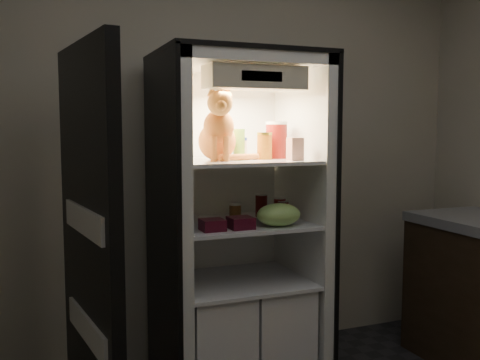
{
  "coord_description": "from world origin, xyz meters",
  "views": [
    {
      "loc": [
        -1.09,
        -1.43,
        1.46
      ],
      "look_at": [
        0.0,
        1.32,
        1.18
      ],
      "focal_mm": 40.0,
      "sensor_mm": 36.0,
      "label": 1
    }
  ],
  "objects_px": {
    "parmesan_shaker": "(239,144)",
    "soda_can_b": "(280,209)",
    "grape_bag": "(279,215)",
    "berry_box_left": "(212,225)",
    "berry_box_right": "(241,223)",
    "tabby_cat": "(218,132)",
    "mayo_tub": "(240,148)",
    "cream_carton": "(295,149)",
    "refrigerator": "(236,246)",
    "condiment_jar": "(235,212)",
    "pepper_jar": "(276,140)",
    "salsa_jar": "(265,146)",
    "soda_can_c": "(283,211)",
    "soda_can_a": "(261,206)"
  },
  "relations": [
    {
      "from": "soda_can_a",
      "to": "soda_can_b",
      "type": "relative_size",
      "value": 1.03
    },
    {
      "from": "parmesan_shaker",
      "to": "soda_can_b",
      "type": "bearing_deg",
      "value": -23.11
    },
    {
      "from": "condiment_jar",
      "to": "grape_bag",
      "type": "bearing_deg",
      "value": -61.11
    },
    {
      "from": "tabby_cat",
      "to": "soda_can_a",
      "type": "xyz_separation_m",
      "value": [
        0.32,
        0.14,
        -0.43
      ]
    },
    {
      "from": "soda_can_b",
      "to": "salsa_jar",
      "type": "bearing_deg",
      "value": -178.24
    },
    {
      "from": "condiment_jar",
      "to": "grape_bag",
      "type": "distance_m",
      "value": 0.3
    },
    {
      "from": "pepper_jar",
      "to": "soda_can_c",
      "type": "bearing_deg",
      "value": -92.39
    },
    {
      "from": "tabby_cat",
      "to": "grape_bag",
      "type": "height_order",
      "value": "tabby_cat"
    },
    {
      "from": "tabby_cat",
      "to": "mayo_tub",
      "type": "height_order",
      "value": "tabby_cat"
    },
    {
      "from": "cream_carton",
      "to": "grape_bag",
      "type": "bearing_deg",
      "value": -172.44
    },
    {
      "from": "refrigerator",
      "to": "mayo_tub",
      "type": "bearing_deg",
      "value": 48.21
    },
    {
      "from": "refrigerator",
      "to": "tabby_cat",
      "type": "distance_m",
      "value": 0.67
    },
    {
      "from": "salsa_jar",
      "to": "soda_can_a",
      "type": "bearing_deg",
      "value": 71.77
    },
    {
      "from": "mayo_tub",
      "to": "tabby_cat",
      "type": "bearing_deg",
      "value": -144.23
    },
    {
      "from": "cream_carton",
      "to": "soda_can_a",
      "type": "relative_size",
      "value": 0.93
    },
    {
      "from": "salsa_jar",
      "to": "soda_can_c",
      "type": "xyz_separation_m",
      "value": [
        0.1,
        -0.03,
        -0.37
      ]
    },
    {
      "from": "refrigerator",
      "to": "cream_carton",
      "type": "relative_size",
      "value": 15.36
    },
    {
      "from": "mayo_tub",
      "to": "pepper_jar",
      "type": "relative_size",
      "value": 0.57
    },
    {
      "from": "parmesan_shaker",
      "to": "mayo_tub",
      "type": "bearing_deg",
      "value": 65.17
    },
    {
      "from": "mayo_tub",
      "to": "berry_box_left",
      "type": "distance_m",
      "value": 0.55
    },
    {
      "from": "soda_can_a",
      "to": "salsa_jar",
      "type": "bearing_deg",
      "value": -108.23
    },
    {
      "from": "salsa_jar",
      "to": "berry_box_left",
      "type": "height_order",
      "value": "salsa_jar"
    },
    {
      "from": "mayo_tub",
      "to": "cream_carton",
      "type": "distance_m",
      "value": 0.36
    },
    {
      "from": "cream_carton",
      "to": "grape_bag",
      "type": "distance_m",
      "value": 0.36
    },
    {
      "from": "salsa_jar",
      "to": "mayo_tub",
      "type": "bearing_deg",
      "value": 122.73
    },
    {
      "from": "soda_can_c",
      "to": "grape_bag",
      "type": "relative_size",
      "value": 0.46
    },
    {
      "from": "cream_carton",
      "to": "grape_bag",
      "type": "relative_size",
      "value": 0.5
    },
    {
      "from": "tabby_cat",
      "to": "condiment_jar",
      "type": "distance_m",
      "value": 0.48
    },
    {
      "from": "tabby_cat",
      "to": "mayo_tub",
      "type": "distance_m",
      "value": 0.23
    },
    {
      "from": "soda_can_a",
      "to": "condiment_jar",
      "type": "distance_m",
      "value": 0.19
    },
    {
      "from": "tabby_cat",
      "to": "mayo_tub",
      "type": "xyz_separation_m",
      "value": [
        0.18,
        0.13,
        -0.09
      ]
    },
    {
      "from": "refrigerator",
      "to": "tabby_cat",
      "type": "xyz_separation_m",
      "value": [
        -0.13,
        -0.08,
        0.65
      ]
    },
    {
      "from": "pepper_jar",
      "to": "grape_bag",
      "type": "xyz_separation_m",
      "value": [
        -0.1,
        -0.24,
        -0.39
      ]
    },
    {
      "from": "mayo_tub",
      "to": "salsa_jar",
      "type": "height_order",
      "value": "salsa_jar"
    },
    {
      "from": "condiment_jar",
      "to": "pepper_jar",
      "type": "bearing_deg",
      "value": -6.59
    },
    {
      "from": "refrigerator",
      "to": "pepper_jar",
      "type": "height_order",
      "value": "refrigerator"
    },
    {
      "from": "refrigerator",
      "to": "berry_box_right",
      "type": "bearing_deg",
      "value": -105.7
    },
    {
      "from": "condiment_jar",
      "to": "grape_bag",
      "type": "xyz_separation_m",
      "value": [
        0.15,
        -0.27,
        0.01
      ]
    },
    {
      "from": "grape_bag",
      "to": "berry_box_left",
      "type": "height_order",
      "value": "grape_bag"
    },
    {
      "from": "tabby_cat",
      "to": "cream_carton",
      "type": "height_order",
      "value": "tabby_cat"
    },
    {
      "from": "cream_carton",
      "to": "soda_can_b",
      "type": "bearing_deg",
      "value": 95.17
    },
    {
      "from": "tabby_cat",
      "to": "soda_can_a",
      "type": "distance_m",
      "value": 0.56
    },
    {
      "from": "soda_can_b",
      "to": "berry_box_right",
      "type": "relative_size",
      "value": 1.03
    },
    {
      "from": "grape_bag",
      "to": "condiment_jar",
      "type": "bearing_deg",
      "value": 118.89
    },
    {
      "from": "salsa_jar",
      "to": "tabby_cat",
      "type": "bearing_deg",
      "value": 176.5
    },
    {
      "from": "mayo_tub",
      "to": "soda_can_b",
      "type": "relative_size",
      "value": 0.94
    },
    {
      "from": "pepper_jar",
      "to": "grape_bag",
      "type": "bearing_deg",
      "value": -112.36
    },
    {
      "from": "berry_box_left",
      "to": "berry_box_right",
      "type": "distance_m",
      "value": 0.15
    },
    {
      "from": "parmesan_shaker",
      "to": "grape_bag",
      "type": "bearing_deg",
      "value": -64.13
    },
    {
      "from": "tabby_cat",
      "to": "pepper_jar",
      "type": "bearing_deg",
      "value": 22.27
    }
  ]
}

